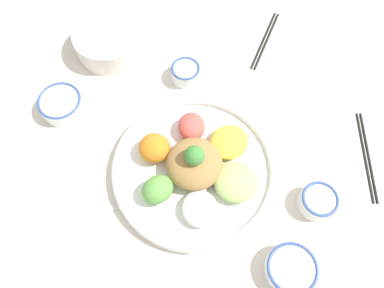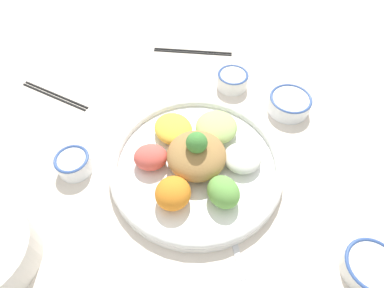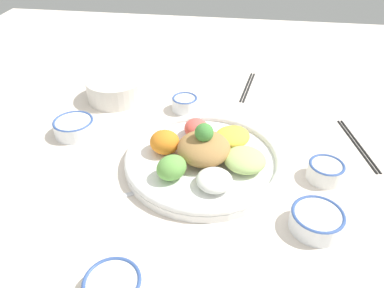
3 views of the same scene
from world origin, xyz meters
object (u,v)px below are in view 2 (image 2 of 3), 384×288
(rice_bowl_plain, at_px, (371,267))
(chopsticks_pair_far, at_px, (193,51))
(sauce_bowl_red, at_px, (289,103))
(salad_platter, at_px, (196,161))
(serving_spoon_main, at_px, (244,277))
(sauce_bowl_dark, at_px, (233,79))
(rice_bowl_blue, at_px, (73,163))
(chopsticks_pair_near, at_px, (55,95))

(rice_bowl_plain, bearing_deg, chopsticks_pair_far, 45.07)
(sauce_bowl_red, bearing_deg, salad_platter, 145.55)
(serving_spoon_main, bearing_deg, sauce_bowl_dark, -12.50)
(salad_platter, bearing_deg, chopsticks_pair_far, 19.62)
(salad_platter, relative_size, rice_bowl_blue, 5.05)
(chopsticks_pair_near, bearing_deg, sauce_bowl_red, -157.24)
(rice_bowl_blue, bearing_deg, sauce_bowl_red, -51.68)
(rice_bowl_plain, distance_m, chopsticks_pair_far, 0.76)
(rice_bowl_blue, bearing_deg, serving_spoon_main, -104.82)
(sauce_bowl_red, relative_size, rice_bowl_plain, 1.05)
(salad_platter, relative_size, chopsticks_pair_near, 1.79)
(rice_bowl_blue, relative_size, chopsticks_pair_near, 0.35)
(chopsticks_pair_far, height_order, serving_spoon_main, chopsticks_pair_far)
(rice_bowl_plain, distance_m, serving_spoon_main, 0.24)
(salad_platter, relative_size, rice_bowl_plain, 3.83)
(sauce_bowl_dark, bearing_deg, chopsticks_pair_far, 54.21)
(rice_bowl_blue, xyz_separation_m, serving_spoon_main, (-0.11, -0.43, -0.02))
(sauce_bowl_red, height_order, rice_bowl_blue, same)
(chopsticks_pair_near, bearing_deg, serving_spoon_main, 162.16)
(sauce_bowl_red, relative_size, sauce_bowl_dark, 1.28)
(sauce_bowl_red, xyz_separation_m, rice_bowl_plain, (-0.38, -0.21, -0.01))
(salad_platter, relative_size, sauce_bowl_dark, 4.65)
(salad_platter, distance_m, rice_bowl_blue, 0.29)
(salad_platter, distance_m, sauce_bowl_red, 0.31)
(sauce_bowl_red, bearing_deg, sauce_bowl_dark, 76.16)
(salad_platter, height_order, serving_spoon_main, salad_platter)
(salad_platter, bearing_deg, rice_bowl_blue, 109.29)
(sauce_bowl_red, distance_m, sauce_bowl_dark, 0.17)
(sauce_bowl_dark, relative_size, chopsticks_pair_near, 0.38)
(salad_platter, bearing_deg, sauce_bowl_red, -34.45)
(chopsticks_pair_far, xyz_separation_m, serving_spoon_main, (-0.62, -0.31, -0.00))
(sauce_bowl_dark, relative_size, chopsticks_pair_far, 0.35)
(salad_platter, relative_size, chopsticks_pair_far, 1.64)
(chopsticks_pair_near, xyz_separation_m, chopsticks_pair_far, (0.31, -0.31, 0.00))
(salad_platter, height_order, chopsticks_pair_near, salad_platter)
(serving_spoon_main, bearing_deg, sauce_bowl_red, -31.01)
(salad_platter, xyz_separation_m, serving_spoon_main, (-0.21, -0.16, -0.03))
(chopsticks_pair_near, bearing_deg, chopsticks_pair_far, -125.77)
(sauce_bowl_dark, bearing_deg, serving_spoon_main, -163.27)
(chopsticks_pair_far, relative_size, serving_spoon_main, 2.16)
(salad_platter, xyz_separation_m, sauce_bowl_red, (0.26, -0.18, -0.00))
(rice_bowl_blue, xyz_separation_m, rice_bowl_plain, (-0.02, -0.66, -0.01))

